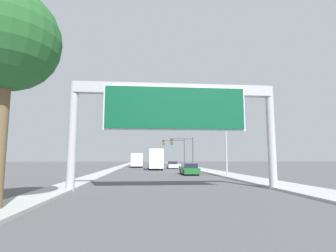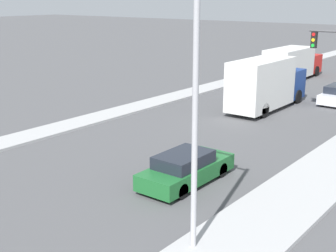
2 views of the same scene
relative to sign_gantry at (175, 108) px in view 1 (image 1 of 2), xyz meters
The scene contains 11 objects.
sidewalk_right 43.15m from the sign_gantry, 79.58° to the left, with size 3.00×120.00×0.15m.
median_strip_left 43.06m from the sign_gantry, 99.76° to the left, with size 2.00×120.00×0.15m.
sign_gantry is the anchor object (origin of this frame).
car_mid_right 35.16m from the sign_gantry, 84.24° to the left, with size 1.88×4.59×1.36m.
car_far_left 16.39m from the sign_gantry, 77.15° to the left, with size 1.83×4.73×1.37m.
truck_box_primary 42.31m from the sign_gantry, 94.76° to the left, with size 2.46×8.62×3.00m.
truck_box_secondary 29.79m from the sign_gantry, 90.00° to the left, with size 2.33×8.09×3.55m.
traffic_light_near_intersection 30.63m from the sign_gantry, 79.92° to the left, with size 4.27×0.32×5.78m.
traffic_light_mid_block 40.47m from the sign_gantry, 82.73° to the left, with size 5.07×0.32×6.17m.
palm_tree_foreground 9.74m from the sign_gantry, 140.93° to the right, with size 4.11×4.11×8.77m.
street_lamp_right 12.84m from the sign_gantry, 59.72° to the left, with size 2.82×0.28×8.00m.
Camera 1 is at (-1.98, 1.29, 2.00)m, focal length 28.00 mm.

